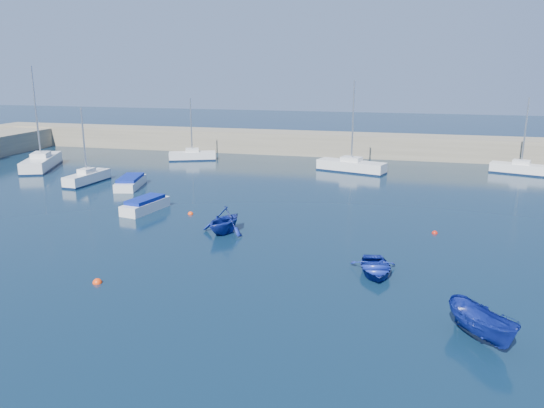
% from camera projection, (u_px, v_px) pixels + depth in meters
% --- Properties ---
extents(ground, '(220.00, 220.00, 0.00)m').
position_uv_depth(ground, '(203.00, 332.00, 21.44)').
color(ground, '#0B1F31').
rests_on(ground, ground).
extents(back_wall, '(96.00, 4.50, 2.60)m').
position_uv_depth(back_wall, '(343.00, 144.00, 64.25)').
color(back_wall, gray).
rests_on(back_wall, ground).
extents(sailboat_3, '(1.86, 5.26, 6.92)m').
position_uv_depth(sailboat_3, '(87.00, 178.00, 48.66)').
color(sailboat_3, silver).
rests_on(sailboat_3, ground).
extents(sailboat_4, '(5.17, 8.36, 10.54)m').
position_uv_depth(sailboat_4, '(41.00, 162.00, 55.89)').
color(sailboat_4, silver).
rests_on(sailboat_4, ground).
extents(sailboat_5, '(5.42, 3.38, 7.03)m').
position_uv_depth(sailboat_5, '(192.00, 155.00, 60.88)').
color(sailboat_5, silver).
rests_on(sailboat_5, ground).
extents(sailboat_6, '(7.26, 3.92, 9.13)m').
position_uv_depth(sailboat_6, '(351.00, 166.00, 54.17)').
color(sailboat_6, silver).
rests_on(sailboat_6, ground).
extents(sailboat_7, '(5.92, 3.29, 7.57)m').
position_uv_depth(sailboat_7, '(521.00, 168.00, 53.00)').
color(sailboat_7, silver).
rests_on(sailboat_7, ground).
extents(motorboat_1, '(2.21, 4.38, 1.03)m').
position_uv_depth(motorboat_1, '(145.00, 205.00, 39.38)').
color(motorboat_1, silver).
rests_on(motorboat_1, ground).
extents(motorboat_2, '(2.78, 5.09, 0.99)m').
position_uv_depth(motorboat_2, '(131.00, 182.00, 47.18)').
color(motorboat_2, silver).
rests_on(motorboat_2, ground).
extents(dinghy_center, '(2.94, 3.73, 0.70)m').
position_uv_depth(dinghy_center, '(375.00, 268.00, 27.40)').
color(dinghy_center, navy).
rests_on(dinghy_center, ground).
extents(dinghy_left, '(3.54, 3.88, 1.74)m').
position_uv_depth(dinghy_left, '(224.00, 220.00, 34.04)').
color(dinghy_left, navy).
rests_on(dinghy_left, ground).
extents(dinghy_right, '(3.11, 3.66, 1.36)m').
position_uv_depth(dinghy_right, '(482.00, 324.00, 20.67)').
color(dinghy_right, navy).
rests_on(dinghy_right, ground).
extents(buoy_0, '(0.47, 0.47, 0.47)m').
position_uv_depth(buoy_0, '(97.00, 283.00, 26.35)').
color(buoy_0, '#F03A0C').
rests_on(buoy_0, ground).
extents(buoy_1, '(0.39, 0.39, 0.39)m').
position_uv_depth(buoy_1, '(435.00, 233.00, 34.17)').
color(buoy_1, '#AF190D').
rests_on(buoy_1, ground).
extents(buoy_3, '(0.40, 0.40, 0.40)m').
position_uv_depth(buoy_3, '(191.00, 214.00, 38.63)').
color(buoy_3, '#F03A0C').
rests_on(buoy_3, ground).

